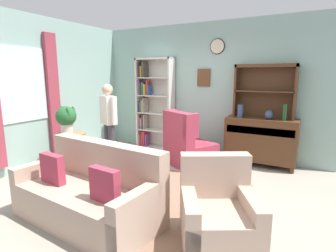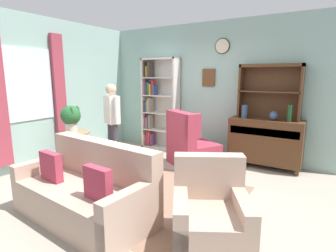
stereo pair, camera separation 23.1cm
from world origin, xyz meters
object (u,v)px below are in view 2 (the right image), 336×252
(vase_tall, at_px, (245,112))
(wingback_chair, at_px, (190,146))
(bookshelf, at_px, (158,105))
(potted_plant_large, at_px, (71,117))
(vase_round, at_px, (274,116))
(bottle_wine, at_px, (289,113))
(plant_stand, at_px, (76,146))
(sideboard_hutch, at_px, (270,84))
(armchair_floral, at_px, (210,217))
(person_reading, at_px, (112,119))
(sideboard, at_px, (265,141))
(couch_floral, at_px, (87,192))

(vase_tall, relative_size, wingback_chair, 0.23)
(bookshelf, relative_size, potted_plant_large, 4.22)
(vase_round, height_order, bottle_wine, bottle_wine)
(bottle_wine, distance_m, plant_stand, 3.89)
(sideboard_hutch, height_order, vase_round, sideboard_hutch)
(armchair_floral, relative_size, person_reading, 0.67)
(plant_stand, height_order, person_reading, person_reading)
(sideboard, distance_m, person_reading, 2.90)
(sideboard_hutch, bearing_deg, bookshelf, -179.46)
(armchair_floral, relative_size, potted_plant_large, 2.10)
(vase_tall, height_order, bottle_wine, bottle_wine)
(bottle_wine, bearing_deg, wingback_chair, -161.98)
(vase_round, height_order, plant_stand, vase_round)
(vase_tall, height_order, potted_plant_large, potted_plant_large)
(bottle_wine, bearing_deg, sideboard, 167.11)
(wingback_chair, bearing_deg, bookshelf, 149.86)
(sideboard_hutch, distance_m, vase_tall, 0.67)
(bottle_wine, xyz_separation_m, wingback_chair, (-1.64, -0.53, -0.68))
(wingback_chair, bearing_deg, armchair_floral, -57.90)
(sideboard_hutch, height_order, person_reading, sideboard_hutch)
(couch_floral, xyz_separation_m, person_reading, (-1.08, 1.61, 0.59))
(vase_round, relative_size, bottle_wine, 0.58)
(potted_plant_large, xyz_separation_m, person_reading, (0.56, 0.49, -0.06))
(vase_tall, xyz_separation_m, armchair_floral, (0.45, -2.64, -0.75))
(sideboard, distance_m, armchair_floral, 2.73)
(sideboard, relative_size, person_reading, 0.83)
(bookshelf, bearing_deg, couch_floral, -71.43)
(vase_round, distance_m, person_reading, 2.96)
(bookshelf, relative_size, person_reading, 1.35)
(plant_stand, xyz_separation_m, person_reading, (0.50, 0.46, 0.49))
(wingback_chair, distance_m, plant_stand, 2.15)
(plant_stand, bearing_deg, wingback_chair, 35.34)
(vase_tall, relative_size, bottle_wine, 0.84)
(sideboard, relative_size, couch_floral, 0.70)
(bookshelf, xyz_separation_m, armchair_floral, (2.54, -2.81, -0.75))
(sideboard_hutch, bearing_deg, plant_stand, -146.69)
(potted_plant_large, distance_m, person_reading, 0.75)
(couch_floral, bearing_deg, armchair_floral, 11.15)
(person_reading, bearing_deg, vase_round, 26.92)
(sideboard_hutch, distance_m, wingback_chair, 1.87)
(vase_round, height_order, armchair_floral, vase_round)
(bookshelf, height_order, vase_round, bookshelf)
(potted_plant_large, bearing_deg, armchair_floral, -14.75)
(wingback_chair, bearing_deg, sideboard, 26.45)
(bookshelf, relative_size, armchair_floral, 2.00)
(sideboard, bearing_deg, vase_round, -27.17)
(potted_plant_large, bearing_deg, bookshelf, 73.40)
(plant_stand, bearing_deg, couch_floral, -36.09)
(vase_round, relative_size, armchair_floral, 0.16)
(bottle_wine, bearing_deg, couch_floral, -121.90)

